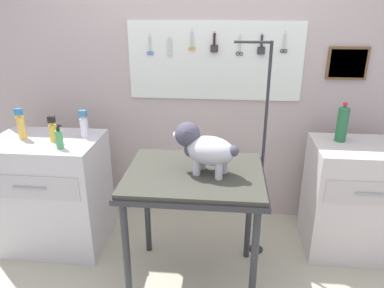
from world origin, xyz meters
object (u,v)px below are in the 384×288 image
at_px(soda_bottle, 342,124).
at_px(grooming_arm, 261,164).
at_px(grooming_table, 194,184).
at_px(cabinet_right, 353,199).
at_px(dog, 203,147).
at_px(detangler_spray, 53,131).
at_px(counter_left, 52,193).

bearing_deg(soda_bottle, grooming_arm, -161.46).
relative_size(grooming_table, cabinet_right, 1.01).
height_order(grooming_arm, soda_bottle, grooming_arm).
relative_size(dog, detangler_spray, 2.26).
bearing_deg(dog, cabinet_right, 23.36).
xyz_separation_m(grooming_table, soda_bottle, (1.04, 0.57, 0.26)).
bearing_deg(grooming_table, grooming_arm, 39.42).
relative_size(dog, soda_bottle, 1.46).
distance_m(grooming_table, grooming_arm, 0.59).
height_order(grooming_arm, dog, grooming_arm).
relative_size(counter_left, detangler_spray, 4.73).
bearing_deg(soda_bottle, cabinet_right, -30.55).
xyz_separation_m(grooming_arm, dog, (-0.40, -0.37, 0.26)).
xyz_separation_m(grooming_table, dog, (0.06, -0.00, 0.26)).
height_order(grooming_arm, counter_left, grooming_arm).
bearing_deg(cabinet_right, grooming_arm, -171.23).
xyz_separation_m(dog, soda_bottle, (0.99, 0.57, -0.00)).
bearing_deg(grooming_arm, soda_bottle, 18.54).
bearing_deg(counter_left, soda_bottle, 5.95).
xyz_separation_m(grooming_table, grooming_arm, (0.46, 0.37, -0.01)).
distance_m(cabinet_right, detangler_spray, 2.31).
xyz_separation_m(grooming_table, cabinet_right, (1.19, 0.49, -0.32)).
xyz_separation_m(grooming_arm, counter_left, (-1.61, -0.03, -0.31)).
bearing_deg(detangler_spray, counter_left, 165.77).
bearing_deg(counter_left, cabinet_right, 3.53).
height_order(counter_left, soda_bottle, soda_bottle).
xyz_separation_m(dog, detangler_spray, (-1.12, 0.32, -0.04)).
height_order(cabinet_right, detangler_spray, detangler_spray).
xyz_separation_m(grooming_arm, cabinet_right, (0.73, 0.11, -0.32)).
relative_size(grooming_arm, counter_left, 1.81).
distance_m(grooming_table, counter_left, 1.24).
height_order(grooming_arm, cabinet_right, grooming_arm).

